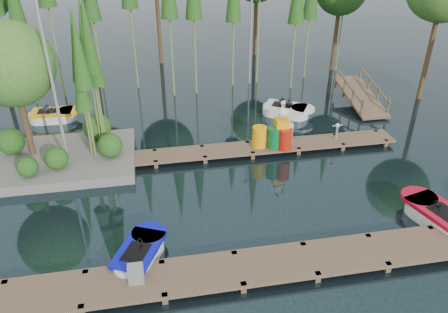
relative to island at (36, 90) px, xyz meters
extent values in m
plane|color=#1C2D35|center=(6.30, -3.29, -3.18)|extent=(90.00, 90.00, 0.00)
cube|color=brown|center=(6.30, -7.79, -2.93)|extent=(18.00, 1.50, 0.10)
cube|color=brown|center=(-0.15, -7.16, -3.13)|extent=(0.16, 0.16, 0.50)
cube|color=brown|center=(2.00, -8.42, -3.13)|extent=(0.16, 0.16, 0.50)
cube|color=brown|center=(2.00, -7.16, -3.13)|extent=(0.16, 0.16, 0.50)
cube|color=brown|center=(4.15, -8.42, -3.13)|extent=(0.16, 0.16, 0.50)
cube|color=brown|center=(4.15, -7.16, -3.13)|extent=(0.16, 0.16, 0.50)
cube|color=brown|center=(6.30, -8.42, -3.13)|extent=(0.16, 0.16, 0.50)
cube|color=brown|center=(6.30, -7.16, -3.13)|extent=(0.16, 0.16, 0.50)
cube|color=brown|center=(8.45, -8.42, -3.13)|extent=(0.16, 0.16, 0.50)
cube|color=brown|center=(8.45, -7.16, -3.13)|extent=(0.16, 0.16, 0.50)
cube|color=brown|center=(10.60, -8.42, -3.13)|extent=(0.16, 0.16, 0.50)
cube|color=brown|center=(10.60, -7.16, -3.13)|extent=(0.16, 0.16, 0.50)
cube|color=brown|center=(12.75, -7.16, -3.13)|extent=(0.16, 0.16, 0.50)
cube|color=brown|center=(7.30, -0.79, -2.93)|extent=(15.00, 1.20, 0.10)
cube|color=brown|center=(0.20, -1.27, -3.13)|extent=(0.16, 0.16, 0.50)
cube|color=brown|center=(0.20, -0.31, -3.13)|extent=(0.16, 0.16, 0.50)
cube|color=brown|center=(2.23, -1.27, -3.13)|extent=(0.16, 0.16, 0.50)
cube|color=brown|center=(2.23, -0.31, -3.13)|extent=(0.16, 0.16, 0.50)
cube|color=brown|center=(4.26, -1.27, -3.13)|extent=(0.16, 0.16, 0.50)
cube|color=brown|center=(4.26, -0.31, -3.13)|extent=(0.16, 0.16, 0.50)
cube|color=brown|center=(6.28, -1.27, -3.13)|extent=(0.16, 0.16, 0.50)
cube|color=brown|center=(6.28, -0.31, -3.13)|extent=(0.16, 0.16, 0.50)
cube|color=brown|center=(8.31, -1.27, -3.13)|extent=(0.16, 0.16, 0.50)
cube|color=brown|center=(8.31, -0.31, -3.13)|extent=(0.16, 0.16, 0.50)
cube|color=brown|center=(10.34, -1.27, -3.13)|extent=(0.16, 0.16, 0.50)
cube|color=brown|center=(10.34, -0.31, -3.13)|extent=(0.16, 0.16, 0.50)
cube|color=brown|center=(12.37, -1.27, -3.13)|extent=(0.16, 0.16, 0.50)
cube|color=brown|center=(12.37, -0.31, -3.13)|extent=(0.16, 0.16, 0.50)
cube|color=brown|center=(14.40, -1.27, -3.13)|extent=(0.16, 0.16, 0.50)
cube|color=brown|center=(14.40, -0.31, -3.13)|extent=(0.16, 0.16, 0.50)
cube|color=slate|center=(0.30, -0.29, -3.00)|extent=(6.20, 4.20, 0.42)
sphere|color=#285B1C|center=(-1.50, 0.31, -2.24)|extent=(1.10, 1.10, 1.10)
sphere|color=#285B1C|center=(0.50, -1.29, -2.34)|extent=(0.90, 0.90, 0.90)
sphere|color=#285B1C|center=(1.90, 0.91, -2.19)|extent=(1.20, 1.20, 1.20)
sphere|color=#285B1C|center=(-0.50, -1.69, -2.39)|extent=(0.80, 0.80, 0.80)
sphere|color=#285B1C|center=(2.50, -0.69, -2.29)|extent=(1.00, 1.00, 1.00)
cylinder|color=#49341F|center=(-0.70, 0.11, -1.18)|extent=(0.24, 0.24, 3.60)
sphere|color=#43792B|center=(-0.70, 0.11, 1.02)|extent=(3.20, 3.20, 3.20)
cylinder|color=olive|center=(2.04, 0.27, -0.22)|extent=(0.07, 0.07, 5.93)
cone|color=#285B1C|center=(2.04, 0.27, 1.86)|extent=(0.70, 0.70, 2.97)
cylinder|color=olive|center=(1.73, 0.11, -0.35)|extent=(0.07, 0.07, 5.66)
cone|color=#285B1C|center=(1.73, 0.11, 1.63)|extent=(0.70, 0.70, 2.83)
cylinder|color=olive|center=(2.23, 0.30, -0.57)|extent=(0.07, 0.07, 5.22)
cone|color=#285B1C|center=(2.23, 0.30, 1.26)|extent=(0.70, 0.70, 2.61)
cylinder|color=olive|center=(1.85, -0.51, -0.42)|extent=(0.07, 0.07, 5.53)
cone|color=#285B1C|center=(1.85, -0.51, 1.52)|extent=(0.70, 0.70, 2.76)
cylinder|color=olive|center=(1.71, -0.39, -1.18)|extent=(0.07, 0.07, 4.01)
cone|color=#285B1C|center=(1.71, -0.39, 0.23)|extent=(0.70, 0.70, 2.01)
cylinder|color=olive|center=(2.17, 0.16, -0.13)|extent=(0.07, 0.07, 6.11)
cone|color=#285B1C|center=(2.17, 0.16, 2.01)|extent=(0.70, 0.70, 3.05)
cylinder|color=#49341F|center=(19.04, 3.61, -0.15)|extent=(0.26, 0.26, 6.06)
cylinder|color=#49341F|center=(16.28, 9.35, -0.67)|extent=(0.26, 0.26, 5.02)
cylinder|color=#49341F|center=(12.04, 13.41, -0.53)|extent=(0.26, 0.26, 5.31)
cylinder|color=#49341F|center=(5.30, 12.74, 0.05)|extent=(0.26, 0.26, 6.46)
cylinder|color=#49341F|center=(0.88, 12.71, 0.24)|extent=(0.26, 0.26, 6.85)
cylinder|color=olive|center=(-1.86, 6.94, 0.55)|extent=(0.09, 0.09, 7.48)
cylinder|color=olive|center=(-0.41, 7.53, 1.65)|extent=(0.09, 0.09, 9.66)
cylinder|color=olive|center=(1.62, 8.54, 0.66)|extent=(0.09, 0.09, 7.69)
cylinder|color=olive|center=(3.67, 8.19, 1.31)|extent=(0.09, 0.09, 8.99)
cylinder|color=olive|center=(5.66, 6.58, 1.03)|extent=(0.09, 0.09, 8.44)
cylinder|color=olive|center=(6.95, 6.71, 0.93)|extent=(0.09, 0.09, 8.22)
cylinder|color=olive|center=(9.25, 7.58, 0.52)|extent=(0.09, 0.09, 7.41)
cylinder|color=olive|center=(12.54, 6.54, 0.52)|extent=(0.09, 0.09, 7.40)
cylinder|color=olive|center=(13.93, 8.13, 0.39)|extent=(0.09, 0.09, 7.14)
cylinder|color=olive|center=(16.47, 9.13, 1.12)|extent=(0.09, 0.09, 8.61)
cylinder|color=gray|center=(0.80, -0.79, 0.32)|extent=(0.12, 0.12, 7.00)
cylinder|color=gray|center=(10.30, 7.71, 0.32)|extent=(0.12, 0.12, 7.00)
cube|color=brown|center=(15.30, 3.21, -2.63)|extent=(1.50, 3.94, 0.95)
cube|color=brown|center=(14.60, 1.61, -2.59)|extent=(0.08, 0.08, 0.90)
cube|color=brown|center=(14.60, 2.71, -2.48)|extent=(0.08, 0.08, 0.90)
cube|color=brown|center=(14.60, 3.81, -2.37)|extent=(0.08, 0.08, 0.90)
cube|color=brown|center=(14.60, 4.91, -2.26)|extent=(0.08, 0.08, 0.90)
cube|color=brown|center=(14.60, 3.21, -2.03)|extent=(0.06, 3.54, 0.83)
cube|color=brown|center=(16.00, 1.61, -2.59)|extent=(0.08, 0.08, 0.90)
cube|color=brown|center=(16.00, 2.71, -2.48)|extent=(0.08, 0.08, 0.90)
cube|color=brown|center=(16.00, 3.81, -2.37)|extent=(0.08, 0.08, 0.90)
cube|color=brown|center=(16.00, 4.91, -2.26)|extent=(0.08, 0.08, 0.90)
cube|color=brown|center=(16.00, 3.21, -2.03)|extent=(0.06, 3.54, 0.83)
cube|color=white|center=(3.51, -6.68, -3.01)|extent=(1.41, 1.41, 0.49)
cylinder|color=white|center=(3.73, -6.20, -3.01)|extent=(1.41, 1.41, 0.49)
cylinder|color=white|center=(3.29, -7.17, -3.01)|extent=(1.41, 1.41, 0.49)
cube|color=#070BC0|center=(3.51, -6.68, -2.74)|extent=(1.75, 2.13, 0.12)
cylinder|color=#070BC0|center=(3.84, -5.98, -2.74)|extent=(1.43, 1.43, 0.12)
cube|color=black|center=(3.44, -6.84, -2.70)|extent=(0.96, 1.07, 0.05)
torus|color=black|center=(3.57, -6.56, -2.57)|extent=(0.22, 0.28, 0.23)
cube|color=white|center=(13.37, -6.65, -2.98)|extent=(1.47, 1.47, 0.55)
cylinder|color=white|center=(13.21, -6.06, -2.98)|extent=(1.46, 1.46, 0.55)
cube|color=#B40922|center=(13.37, -6.65, -2.68)|extent=(1.71, 2.33, 0.14)
cylinder|color=#B40922|center=(13.14, -5.80, -2.68)|extent=(1.49, 1.49, 0.14)
cube|color=black|center=(13.42, -6.84, -2.64)|extent=(0.97, 1.14, 0.06)
torus|color=black|center=(13.33, -6.50, -2.49)|extent=(0.21, 0.30, 0.26)
cube|color=white|center=(-0.58, 4.26, -3.00)|extent=(1.15, 1.14, 0.51)
cylinder|color=white|center=(-0.01, 4.25, -3.00)|extent=(1.14, 1.14, 0.51)
cylinder|color=white|center=(-1.14, 4.27, -3.00)|extent=(1.14, 1.14, 0.51)
cube|color=#FFA60D|center=(-0.58, 4.26, -2.72)|extent=(1.97, 1.18, 0.13)
cylinder|color=#FFA60D|center=(0.24, 4.24, -2.72)|extent=(1.17, 1.17, 0.13)
cube|color=black|center=(-0.76, 4.27, -2.67)|extent=(0.94, 0.71, 0.06)
torus|color=black|center=(-0.44, 4.26, -2.53)|extent=(0.26, 0.14, 0.25)
imported|color=#1E1E2D|center=(-0.81, 4.27, -2.45)|extent=(0.41, 0.31, 0.91)
cube|color=white|center=(11.02, 2.76, -2.99)|extent=(1.61, 1.61, 0.54)
cylinder|color=white|center=(11.53, 2.46, -2.99)|extent=(1.61, 1.61, 0.54)
cylinder|color=white|center=(10.51, 3.05, -2.99)|extent=(1.61, 1.61, 0.54)
cube|color=white|center=(11.02, 2.76, -2.69)|extent=(2.37, 2.07, 0.14)
cylinder|color=white|center=(11.76, 2.32, -2.69)|extent=(1.64, 1.64, 0.14)
cube|color=black|center=(10.85, 2.85, -2.65)|extent=(1.20, 1.12, 0.06)
torus|color=black|center=(11.14, 2.68, -2.50)|extent=(0.31, 0.26, 0.26)
imported|color=#1E1E2D|center=(10.81, 2.88, -2.45)|extent=(0.49, 0.45, 0.88)
imported|color=#1E1E2D|center=(11.27, 3.00, -2.51)|extent=(0.38, 0.34, 0.67)
cube|color=gray|center=(3.43, -7.79, -2.62)|extent=(0.43, 0.36, 0.52)
cylinder|color=#FFA60D|center=(8.70, -0.79, -2.43)|extent=(0.61, 0.61, 0.91)
cylinder|color=#0B662C|center=(9.32, -0.99, -2.43)|extent=(0.60, 0.60, 0.90)
cylinder|color=white|center=(9.92, -0.69, -2.43)|extent=(0.60, 0.60, 0.90)
cylinder|color=red|center=(9.72, -1.19, -2.43)|extent=(0.60, 0.60, 0.90)
cube|color=#FFA60D|center=(9.62, -0.89, -1.81)|extent=(0.55, 0.55, 0.35)
sphere|color=white|center=(9.62, -0.89, -1.33)|extent=(0.44, 0.44, 0.44)
cylinder|color=white|center=(9.62, -0.89, -1.08)|extent=(0.10, 0.10, 0.30)
sphere|color=white|center=(9.62, -0.89, -0.91)|extent=(0.20, 0.20, 0.20)
cone|color=#FF620D|center=(9.62, -1.09, -0.93)|extent=(0.10, 0.30, 0.10)
cube|color=white|center=(9.62, -0.89, -1.33)|extent=(0.55, 0.06, 0.18)
cylinder|color=gray|center=(12.22, -0.79, -2.59)|extent=(0.10, 0.10, 0.59)
sphere|color=white|center=(12.22, -0.79, -2.20)|extent=(0.20, 0.20, 0.20)
cube|color=gray|center=(12.22, -0.79, -2.20)|extent=(0.49, 0.04, 0.04)
cone|color=#FF620D|center=(12.22, -0.91, -2.20)|extent=(0.04, 0.10, 0.04)
camera|label=1|loc=(4.20, -16.83, 6.02)|focal=35.00mm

